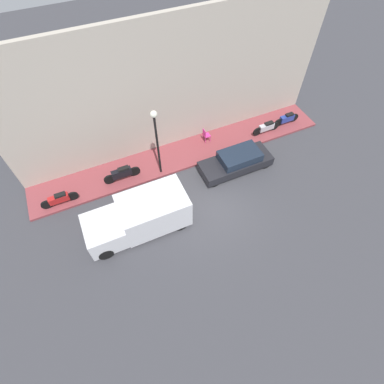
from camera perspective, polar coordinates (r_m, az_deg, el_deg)
ground_plane at (r=16.27m, az=4.34°, el=-3.18°), size 60.00×60.00×0.00m
sidewalk at (r=18.66m, az=-1.72°, el=7.22°), size 2.31×18.39×0.14m
building_facade at (r=17.10m, az=-3.87°, el=19.04°), size 0.30×18.39×7.81m
parked_car at (r=17.75m, az=8.49°, el=5.80°), size 1.61×4.28×1.22m
delivery_van at (r=14.99m, az=-10.07°, el=-4.62°), size 2.08×5.09×1.99m
motorcycle_black at (r=17.34m, az=-13.20°, el=3.46°), size 0.30×2.11×0.89m
scooter_silver at (r=20.25m, az=14.01°, el=11.87°), size 0.30×1.91×0.77m
motorcycle_blue at (r=21.26m, az=17.63°, el=13.17°), size 0.30×1.84×0.78m
motorcycle_red at (r=17.39m, az=-23.96°, el=-1.22°), size 0.30×1.95×0.77m
streetlamp at (r=15.57m, az=-6.86°, el=11.04°), size 0.36×0.36×4.38m
cafe_chair at (r=19.05m, az=2.62°, el=10.85°), size 0.40×0.40×0.91m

